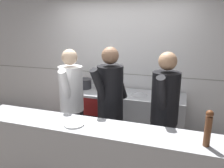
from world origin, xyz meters
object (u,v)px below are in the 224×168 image
sauce_pot (104,85)px  chef_head_cook (72,100)px  stock_pot (84,83)px  chef_line (164,111)px  mixing_bowl_steel (139,93)px  pepper_mill (208,128)px  plated_dish_main (74,124)px  chef_sous (110,103)px  oven_range (94,113)px

sauce_pot → chef_head_cook: (-0.20, -0.84, -0.03)m
stock_pot → chef_line: bearing=-28.7°
mixing_bowl_steel → chef_line: bearing=-57.6°
pepper_mill → chef_head_cook: chef_head_cook is taller
stock_pot → mixing_bowl_steel: (1.05, -0.08, -0.06)m
stock_pot → chef_head_cook: 0.84m
plated_dish_main → sauce_pot: bearing=98.1°
chef_head_cook → chef_sous: (0.61, 0.00, 0.03)m
mixing_bowl_steel → chef_head_cook: (-0.87, -0.74, 0.02)m
sauce_pot → mixing_bowl_steel: size_ratio=1.07×
plated_dish_main → chef_line: size_ratio=0.13×
sauce_pot → chef_line: chef_line is taller
mixing_bowl_steel → plated_dish_main: bearing=-107.0°
stock_pot → chef_sous: bearing=-46.0°
chef_head_cook → chef_line: bearing=-10.8°
oven_range → pepper_mill: pepper_mill is taller
stock_pot → chef_head_cook: chef_head_cook is taller
sauce_pot → mixing_bowl_steel: bearing=-8.4°
oven_range → pepper_mill: (1.78, -1.52, 0.69)m
sauce_pot → mixing_bowl_steel: (0.67, -0.10, -0.06)m
pepper_mill → chef_head_cook: (-1.80, 0.74, -0.19)m
oven_range → mixing_bowl_steel: mixing_bowl_steel is taller
oven_range → chef_sous: (0.59, -0.77, 0.53)m
plated_dish_main → chef_head_cook: bearing=120.0°
stock_pot → sauce_pot: 0.38m
pepper_mill → chef_sous: 1.41m
stock_pot → pepper_mill: pepper_mill is taller
pepper_mill → oven_range: bearing=139.5°
stock_pot → chef_sous: size_ratio=0.16×
stock_pot → sauce_pot: size_ratio=0.93×
mixing_bowl_steel → pepper_mill: bearing=-58.0°
oven_range → sauce_pot: 0.57m
mixing_bowl_steel → pepper_mill: pepper_mill is taller
plated_dish_main → chef_line: bearing=37.3°
chef_sous → chef_head_cook: bearing=-160.4°
oven_range → sauce_pot: (0.18, 0.06, 0.54)m
chef_sous → chef_line: 0.75m
stock_pot → pepper_mill: bearing=-38.3°
sauce_pot → chef_sous: (0.41, -0.83, -0.01)m
plated_dish_main → chef_head_cook: chef_head_cook is taller
sauce_pot → plated_dish_main: bearing=-81.9°
chef_line → pepper_mill: bearing=-51.2°
chef_head_cook → mixing_bowl_steel: bearing=30.4°
pepper_mill → chef_line: 0.86m
stock_pot → chef_head_cook: (0.18, -0.82, -0.04)m
sauce_pot → plated_dish_main: sauce_pot is taller
oven_range → chef_line: size_ratio=0.52×
plated_dish_main → pepper_mill: size_ratio=0.65×
mixing_bowl_steel → chef_sous: (-0.27, -0.74, 0.05)m
oven_range → chef_sous: 1.11m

